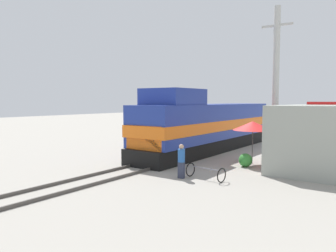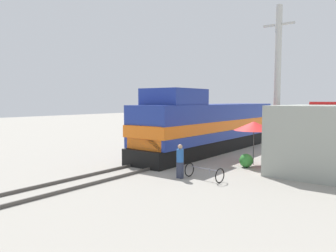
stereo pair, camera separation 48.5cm
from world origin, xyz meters
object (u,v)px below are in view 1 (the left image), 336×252
Objects in this scene: billboard_sign at (325,118)px; person_bystander at (181,160)px; utility_pole at (276,85)px; vendor_umbrella at (253,126)px; bicycle at (205,172)px; locomotive at (207,126)px.

person_bystander is at bearing -120.33° from billboard_sign.
utility_pole is 2.77m from vendor_umbrella.
utility_pole is 7.46m from bicycle.
person_bystander is 0.85× the size of bicycle.
billboard_sign is 9.64m from person_bystander.
person_bystander is (3.07, -8.17, -0.99)m from locomotive.
bicycle is at bearing -61.83° from locomotive.
locomotive is at bearing 148.14° from vendor_umbrella.
locomotive is 9.89× the size of person_bystander.
billboard_sign is (3.32, 2.81, 0.43)m from vendor_umbrella.
utility_pole is (5.47, -1.78, 2.77)m from locomotive.
person_bystander is at bearing -105.21° from vendor_umbrella.
vendor_umbrella is (-0.94, -1.03, -2.39)m from utility_pole.
locomotive is 5.35m from vendor_umbrella.
billboard_sign reaches higher than person_bystander.
locomotive is 6.45× the size of vendor_umbrella.
bicycle is (-1.33, -5.95, -4.30)m from utility_pole.
billboard_sign reaches higher than bicycle.
utility_pole reaches higher than bicycle.
vendor_umbrella is 1.30× the size of bicycle.
person_bystander is at bearing -69.40° from locomotive.
vendor_umbrella is at bearing -139.76° from billboard_sign.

